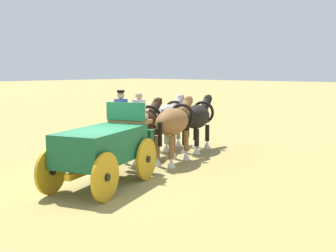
% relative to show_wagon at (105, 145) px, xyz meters
% --- Properties ---
extents(ground_plane, '(220.00, 220.00, 0.00)m').
position_rel_show_wagon_xyz_m(ground_plane, '(-0.17, -0.06, -1.15)').
color(ground_plane, '#9E8C4C').
extents(show_wagon, '(5.88, 2.81, 2.65)m').
position_rel_show_wagon_xyz_m(show_wagon, '(0.00, 0.00, 0.00)').
color(show_wagon, '#195B38').
rests_on(show_wagon, ground).
extents(draft_horse_rear_near, '(3.06, 1.54, 2.20)m').
position_rel_show_wagon_xyz_m(draft_horse_rear_near, '(3.24, 1.79, 0.18)').
color(draft_horse_rear_near, '#331E14').
rests_on(draft_horse_rear_near, ground).
extents(draft_horse_rear_off, '(3.03, 1.56, 2.29)m').
position_rel_show_wagon_xyz_m(draft_horse_rear_off, '(3.66, 0.56, 0.26)').
color(draft_horse_rear_off, brown).
rests_on(draft_horse_rear_off, ground).
extents(draft_horse_lead_near, '(2.89, 1.49, 2.20)m').
position_rel_show_wagon_xyz_m(draft_horse_lead_near, '(5.70, 2.63, 0.18)').
color(draft_horse_lead_near, '#9E998E').
rests_on(draft_horse_lead_near, ground).
extents(draft_horse_lead_off, '(2.92, 1.53, 2.21)m').
position_rel_show_wagon_xyz_m(draft_horse_lead_off, '(6.12, 1.39, 0.19)').
color(draft_horse_lead_off, black).
rests_on(draft_horse_lead_off, ground).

